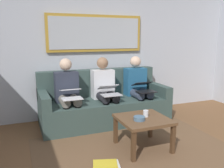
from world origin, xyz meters
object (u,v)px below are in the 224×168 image
Objects in this scene: person_left at (138,86)px; magazine_stack at (107,165)px; person_middle at (105,88)px; laptop_white at (71,94)px; coffee_table at (143,122)px; framed_mirror at (96,33)px; couch at (103,104)px; person_right at (68,91)px; laptop_black at (144,87)px; bowl at (139,118)px; cup at (146,114)px; laptop_silver at (109,90)px.

magazine_stack is at bearing 51.40° from person_left.
person_left and person_middle have the same top height.
person_left is 3.32× the size of laptop_white.
laptop_white is (0.77, -0.90, 0.26)m from coffee_table.
framed_mirror is 1.58× the size of person_left.
couch is 1.30m from framed_mirror.
person_right is (0.64, 0.07, 0.30)m from couch.
person_right is at bearing -90.00° from laptop_white.
laptop_white is (1.28, 0.25, 0.02)m from person_left.
framed_mirror is 1.32m from laptop_black.
couch reaches higher than laptop_black.
laptop_white is (0.64, 0.32, 0.32)m from couch.
framed_mirror is 2.00m from coffee_table.
bowl is at bearing 91.33° from framed_mirror.
magazine_stack is (-0.15, 1.42, -0.59)m from person_right.
laptop_black is at bearing 132.85° from framed_mirror.
couch is at bearing -83.91° from coffee_table.
cup is 1.01m from laptop_black.
person_middle is 0.69m from laptop_white.
laptop_black reaches higher than cup.
laptop_black is at bearing 154.77° from couch.
cup is 0.87m from magazine_stack.
person_right is (1.28, -0.23, -0.02)m from laptop_black.
couch is 6.17× the size of laptop_silver.
person_left and person_right have the same top height.
person_left reaches higher than bowl.
laptop_black is (-0.64, 0.69, -0.92)m from framed_mirror.
coffee_table is at bearing 94.63° from framed_mirror.
person_middle is at bearing 90.00° from framed_mirror.
laptop_black reaches higher than laptop_white.
person_left is 1.28m from person_right.
laptop_white reaches higher than coffee_table.
person_left is at bearing 180.00° from person_right.
coffee_table is 1.40m from person_right.
framed_mirror reaches higher than laptop_silver.
person_right reaches higher than bowl.
laptop_white is 0.99× the size of magazine_stack.
coffee_table is 4.28× the size of bowl.
cup reaches higher than bowl.
cup is 0.08× the size of person_right.
person_middle reaches higher than laptop_black.
laptop_silver is (0.04, -0.97, 0.17)m from bowl.
couch is 0.31m from person_middle.
framed_mirror reaches higher than couch.
person_left is 1.30m from laptop_white.
framed_mirror is at bearing -35.52° from person_left.
couch is 1.93× the size of person_middle.
couch is 1.93× the size of person_right.
coffee_table is (-0.13, 1.61, -1.18)m from framed_mirror.
coffee_table is 1.87× the size of laptop_white.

